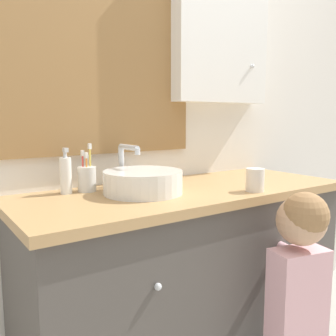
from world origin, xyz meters
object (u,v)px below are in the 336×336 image
object	(u,v)px
sink_basin	(143,181)
child_figure	(298,285)
drinking_cup	(255,180)
soap_dispenser	(66,175)
toothbrush_holder	(87,178)

from	to	relation	value
sink_basin	child_figure	bearing A→B (deg)	-50.04
sink_basin	child_figure	world-z (taller)	sink_basin
drinking_cup	sink_basin	bearing A→B (deg)	149.83
soap_dispenser	child_figure	xyz separation A→B (m)	(0.62, -0.60, -0.37)
drinking_cup	soap_dispenser	bearing A→B (deg)	148.81
sink_basin	child_figure	size ratio (longest dim) A/B	0.40
toothbrush_holder	child_figure	xyz separation A→B (m)	(0.53, -0.60, -0.35)
soap_dispenser	drinking_cup	xyz separation A→B (m)	(0.62, -0.38, -0.03)
sink_basin	toothbrush_holder	bearing A→B (deg)	136.49
child_figure	drinking_cup	bearing A→B (deg)	88.15
soap_dispenser	child_figure	world-z (taller)	soap_dispenser
toothbrush_holder	drinking_cup	xyz separation A→B (m)	(0.54, -0.37, -0.01)
toothbrush_holder	child_figure	size ratio (longest dim) A/B	0.21
child_figure	drinking_cup	size ratio (longest dim) A/B	9.64
soap_dispenser	drinking_cup	world-z (taller)	soap_dispenser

